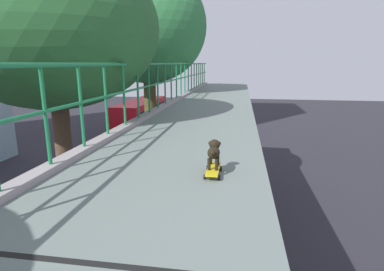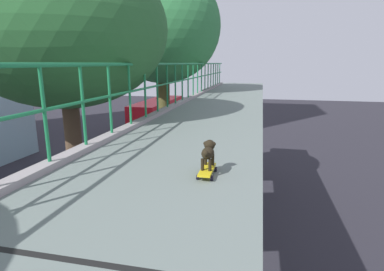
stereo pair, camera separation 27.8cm
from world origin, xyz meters
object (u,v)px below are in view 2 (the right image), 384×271
(car_blue_sixth, at_px, (85,171))
(toy_skateboard, at_px, (207,170))
(city_bus, at_px, (158,113))
(small_dog, at_px, (208,151))
(car_grey_seventh, at_px, (158,153))
(car_black_fifth, at_px, (108,198))

(car_blue_sixth, height_order, toy_skateboard, toy_skateboard)
(city_bus, height_order, toy_skateboard, toy_skateboard)
(car_blue_sixth, xyz_separation_m, small_dog, (9.22, -11.84, 5.12))
(car_blue_sixth, xyz_separation_m, city_bus, (-0.50, 14.61, 1.09))
(car_grey_seventh, bearing_deg, car_blue_sixth, -125.23)
(car_black_fifth, distance_m, car_grey_seventh, 7.41)
(car_black_fifth, relative_size, city_bus, 0.39)
(toy_skateboard, xyz_separation_m, small_dog, (-0.00, 0.06, 0.20))
(city_bus, bearing_deg, car_grey_seventh, -71.13)
(car_black_fifth, height_order, car_blue_sixth, car_blue_sixth)
(car_blue_sixth, bearing_deg, city_bus, 91.97)
(car_black_fifth, height_order, city_bus, city_bus)
(city_bus, distance_m, small_dog, 28.47)
(car_black_fifth, xyz_separation_m, car_blue_sixth, (-3.10, 3.13, -0.00))
(car_blue_sixth, bearing_deg, car_black_fifth, -45.25)
(city_bus, bearing_deg, toy_skateboard, -69.86)
(car_blue_sixth, bearing_deg, car_grey_seventh, 54.77)
(small_dog, bearing_deg, car_grey_seventh, 111.01)
(car_black_fifth, bearing_deg, car_grey_seventh, 90.56)
(car_grey_seventh, relative_size, small_dog, 12.09)
(car_black_fifth, bearing_deg, toy_skateboard, -55.10)
(car_blue_sixth, relative_size, city_bus, 0.42)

